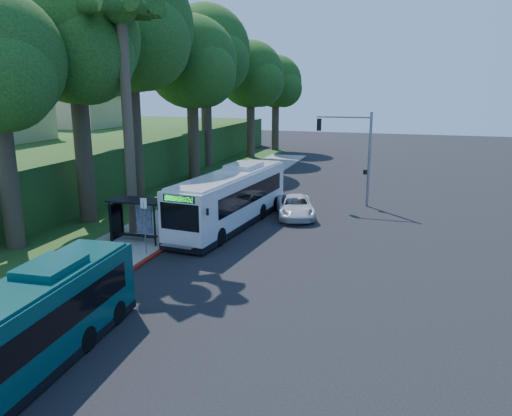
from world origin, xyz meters
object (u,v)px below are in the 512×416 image
(bus_shelter, at_px, (135,211))
(pickup, at_px, (295,206))
(white_bus, at_px, (232,197))
(teal_bus, at_px, (22,330))

(bus_shelter, xyz_separation_m, pickup, (7.59, 8.24, -1.08))
(white_bus, relative_size, pickup, 2.44)
(bus_shelter, bearing_deg, pickup, 47.35)
(white_bus, bearing_deg, teal_bus, -85.21)
(white_bus, bearing_deg, bus_shelter, -124.00)
(teal_bus, bearing_deg, pickup, 76.50)
(white_bus, bearing_deg, pickup, 48.49)
(bus_shelter, relative_size, white_bus, 0.25)
(white_bus, distance_m, pickup, 4.88)
(teal_bus, bearing_deg, white_bus, 85.57)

